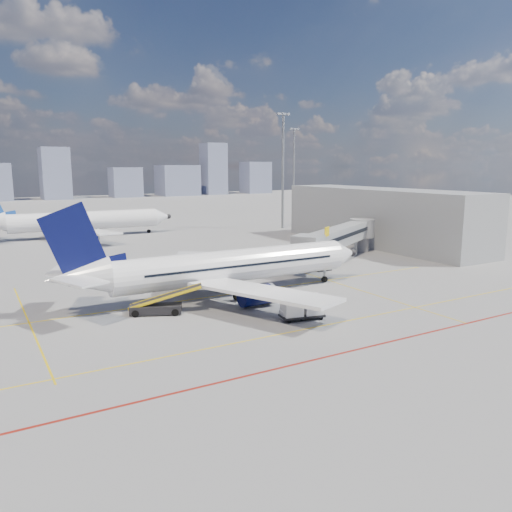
{
  "coord_description": "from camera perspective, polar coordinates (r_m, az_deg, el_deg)",
  "views": [
    {
      "loc": [
        -24.0,
        -39.61,
        13.9
      ],
      "look_at": [
        3.65,
        7.91,
        4.0
      ],
      "focal_mm": 35.0,
      "sensor_mm": 36.0,
      "label": 1
    }
  ],
  "objects": [
    {
      "name": "baggage_tug",
      "position": [
        46.31,
        3.92,
        -6.42
      ],
      "size": [
        2.18,
        1.56,
        1.39
      ],
      "rotation": [
        0.0,
        0.0,
        -0.19
      ],
      "color": "white",
      "rests_on": "ground"
    },
    {
      "name": "ramp_worker",
      "position": [
        48.89,
        4.35,
        -5.38
      ],
      "size": [
        0.62,
        0.69,
        1.59
      ],
      "primitive_type": "imported",
      "rotation": [
        0.0,
        0.0,
        1.02
      ],
      "color": "gold",
      "rests_on": "ground"
    },
    {
      "name": "cargo_dolly",
      "position": [
        46.24,
        5.29,
        -5.77
      ],
      "size": [
        4.3,
        2.6,
        2.2
      ],
      "rotation": [
        0.0,
        0.0,
        -0.22
      ],
      "color": "black",
      "rests_on": "ground"
    },
    {
      "name": "floodlight_mast_ne",
      "position": [
        113.11,
        3.09,
        10.04
      ],
      "size": [
        3.2,
        0.61,
        25.45
      ],
      "color": "gray",
      "rests_on": "ground"
    },
    {
      "name": "main_aircraft",
      "position": [
        53.49,
        -3.87,
        -1.33
      ],
      "size": [
        36.5,
        31.81,
        10.77
      ],
      "rotation": [
        0.0,
        0.0,
        -0.01
      ],
      "color": "white",
      "rests_on": "ground"
    },
    {
      "name": "distant_skyline",
      "position": [
        230.15,
        -26.72,
        7.92
      ],
      "size": [
        246.55,
        15.48,
        25.22
      ],
      "color": "slate",
      "rests_on": "ground"
    },
    {
      "name": "jet_bridge",
      "position": [
        74.53,
        9.77,
        2.23
      ],
      "size": [
        23.55,
        15.78,
        6.3
      ],
      "color": "gray",
      "rests_on": "ground"
    },
    {
      "name": "ground",
      "position": [
        48.36,
        0.98,
        -6.5
      ],
      "size": [
        420.0,
        420.0,
        0.0
      ],
      "primitive_type": "plane",
      "color": "gray",
      "rests_on": "ground"
    },
    {
      "name": "terminal_block",
      "position": [
        92.05,
        14.04,
        4.36
      ],
      "size": [
        10.0,
        42.0,
        10.0
      ],
      "color": "gray",
      "rests_on": "ground"
    },
    {
      "name": "belt_loader",
      "position": [
        48.63,
        -11.16,
        -5.7
      ],
      "size": [
        6.88,
        4.16,
        2.83
      ],
      "rotation": [
        0.0,
        0.0,
        -0.42
      ],
      "color": "black",
      "rests_on": "ground"
    },
    {
      "name": "apron_markings",
      "position": [
        44.9,
        2.95,
        -7.83
      ],
      "size": [
        90.0,
        35.12,
        0.01
      ],
      "color": "gold",
      "rests_on": "ground"
    },
    {
      "name": "second_aircraft",
      "position": [
        104.8,
        -19.8,
        3.76
      ],
      "size": [
        38.09,
        33.17,
        11.1
      ],
      "rotation": [
        0.0,
        0.0,
        -0.04
      ],
      "color": "white",
      "rests_on": "ground"
    },
    {
      "name": "floodlight_mast_far",
      "position": [
        157.22,
        4.35,
        10.07
      ],
      "size": [
        3.2,
        0.61,
        25.45
      ],
      "color": "gray",
      "rests_on": "ground"
    }
  ]
}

